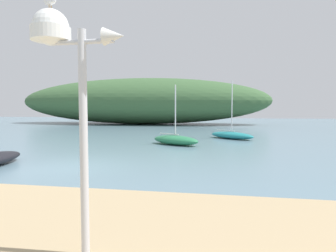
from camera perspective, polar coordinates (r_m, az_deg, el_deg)
The scene contains 6 objects.
ground_plane at distance 12.60m, azimuth -18.93°, elevation -7.60°, with size 120.00×120.00×0.00m, color slate.
distant_hill at distance 44.14m, azimuth -5.44°, elevation 4.89°, with size 38.35×11.40×6.88m, color #3D6038.
mast_structure at distance 4.58m, azimuth -20.32°, elevation 13.85°, with size 1.39×0.57×3.63m.
seagull_on_radar at distance 4.85m, azimuth -22.39°, elevation 21.96°, with size 0.29×0.15×0.21m.
sailboat_outer_mooring at distance 18.87m, azimuth 1.46°, elevation -2.76°, with size 3.67×2.83×3.91m.
sailboat_near_shore at distance 23.03m, azimuth 12.44°, elevation -1.77°, with size 3.78×3.41×4.50m.
Camera 1 is at (6.00, -10.82, 2.40)m, focal length 30.87 mm.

